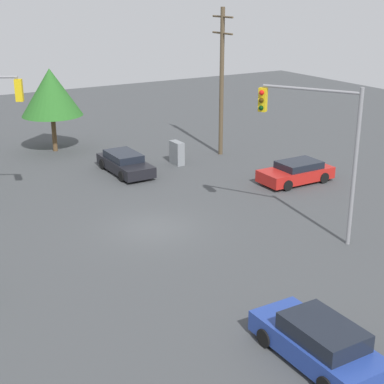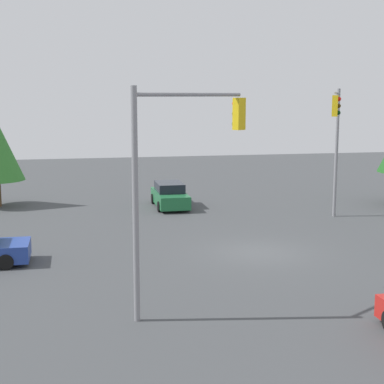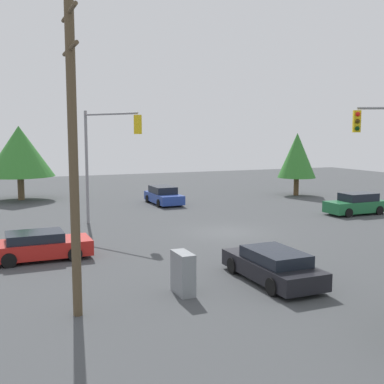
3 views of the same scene
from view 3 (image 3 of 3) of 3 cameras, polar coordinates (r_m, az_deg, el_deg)
ground_plane at (r=27.11m, az=4.15°, el=-4.80°), size 80.00×80.00×0.00m
sedan_red at (r=22.30m, az=-17.67°, el=-6.09°), size 2.04×4.34×1.24m
sedan_green at (r=34.87m, az=18.89°, el=-1.37°), size 1.87×4.28×1.46m
sedan_blue at (r=37.81m, az=-3.39°, el=-0.43°), size 4.46×1.96×1.39m
sedan_dark at (r=18.42m, az=9.52°, el=-8.60°), size 4.66×1.97×1.23m
traffic_signal_main at (r=28.80m, az=-10.21°, el=5.27°), size 3.99×2.51×6.88m
utility_pole_tall at (r=14.56m, az=-13.91°, el=4.90°), size 2.20×0.28×9.52m
electrical_cabinet at (r=16.80m, az=-1.07°, el=-9.59°), size 1.14×0.51×1.47m
tree_left at (r=42.40m, az=-19.77°, el=4.55°), size 5.63×5.63×6.15m
tree_far at (r=43.89m, az=12.34°, el=4.24°), size 3.37×3.37×5.57m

